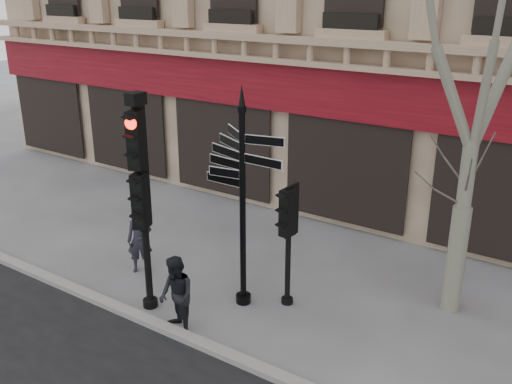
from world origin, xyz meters
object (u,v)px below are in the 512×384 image
traffic_signal_secondary (289,225)px  pedestrian_b (176,296)px  pedestrian_a (140,240)px  fingerpost (242,163)px  traffic_signal_main (141,178)px

traffic_signal_secondary → pedestrian_b: bearing=-115.5°
traffic_signal_secondary → pedestrian_a: (-3.47, -0.66, -0.97)m
traffic_signal_secondary → fingerpost: bearing=-143.5°
fingerpost → traffic_signal_main: size_ratio=1.03×
traffic_signal_main → traffic_signal_secondary: size_ratio=1.75×
fingerpost → pedestrian_b: (-0.41, -1.55, -2.24)m
fingerpost → pedestrian_a: bearing=-164.7°
traffic_signal_main → traffic_signal_secondary: bearing=16.7°
traffic_signal_main → traffic_signal_secondary: (2.23, 1.66, -1.01)m
traffic_signal_secondary → pedestrian_a: traffic_signal_secondary is taller
traffic_signal_secondary → pedestrian_a: 3.66m
traffic_signal_main → traffic_signal_secondary: traffic_signal_main is taller
fingerpost → traffic_signal_main: 1.91m
traffic_signal_main → pedestrian_a: traffic_signal_main is taller
traffic_signal_main → pedestrian_b: traffic_signal_main is taller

